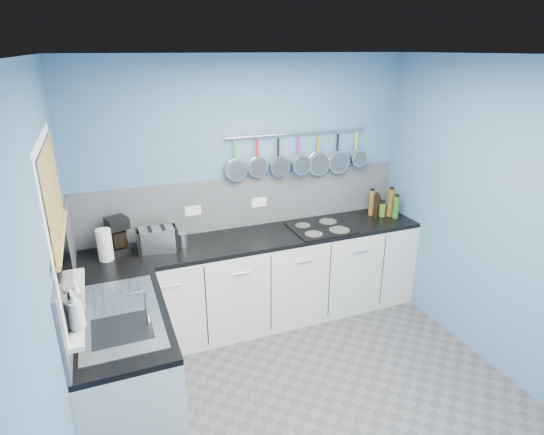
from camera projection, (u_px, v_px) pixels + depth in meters
floor at (314, 402)px, 3.44m from camera, size 3.20×3.00×0.02m
ceiling at (328, 53)px, 2.54m from camera, size 3.20×3.00×0.02m
wall_back at (248, 191)px, 4.30m from camera, size 3.20×0.02×2.50m
wall_front at (505, 414)px, 1.68m from camera, size 3.20×0.02×2.50m
wall_left at (57, 300)px, 2.44m from camera, size 0.02×3.00×2.50m
wall_right at (501, 221)px, 3.54m from camera, size 0.02×3.00×2.50m
backsplash_back at (249, 201)px, 4.32m from camera, size 3.20×0.02×0.50m
backsplash_left at (68, 269)px, 3.00m from camera, size 0.02×1.80×0.50m
cabinet_run_back at (260, 281)px, 4.33m from camera, size 3.20×0.60×0.86m
worktop_back at (259, 238)px, 4.17m from camera, size 3.20×0.60×0.04m
cabinet_run_left at (128, 373)px, 3.10m from camera, size 0.60×1.20×0.86m
worktop_left at (120, 317)px, 2.94m from camera, size 0.60×1.20×0.04m
window_frame at (57, 229)px, 2.61m from camera, size 0.01×1.00×1.10m
window_glass at (58, 229)px, 2.61m from camera, size 0.01×0.90×1.00m
bamboo_blind at (53, 192)px, 2.53m from camera, size 0.01×0.90×0.55m
window_sill at (76, 305)px, 2.80m from camera, size 0.10×0.98×0.03m
sink_unit at (120, 314)px, 2.93m from camera, size 0.50×0.95×0.01m
mixer_tap at (146, 307)px, 2.78m from camera, size 0.12×0.08×0.26m
socket_left at (193, 211)px, 4.13m from camera, size 0.15×0.01×0.09m
socket_right at (259, 202)px, 4.35m from camera, size 0.15×0.01×0.09m
pot_rail at (299, 133)px, 4.24m from camera, size 1.45×0.02×0.02m
soap_bottle_a at (75, 310)px, 2.49m from camera, size 0.10×0.10×0.24m
soap_bottle_b at (76, 295)px, 2.71m from camera, size 0.09×0.09×0.17m
paper_towel at (105, 245)px, 3.65m from camera, size 0.15×0.15×0.27m
coffee_maker at (118, 236)px, 3.78m from camera, size 0.23×0.24×0.31m
toaster at (157, 240)px, 3.83m from camera, size 0.34×0.24×0.20m
canister at (182, 239)px, 3.93m from camera, size 0.09×0.09×0.13m
hob at (321, 228)px, 4.32m from camera, size 0.57×0.50×0.01m
pan_0 at (236, 160)px, 4.08m from camera, size 0.20×0.06×0.39m
pan_1 at (257, 157)px, 4.15m from camera, size 0.19×0.05×0.38m
pan_2 at (278, 156)px, 4.22m from camera, size 0.20×0.08×0.39m
pan_3 at (299, 154)px, 4.30m from camera, size 0.20×0.11×0.39m
pan_4 at (318, 154)px, 4.37m from camera, size 0.23×0.06×0.42m
pan_5 at (337, 152)px, 4.45m from camera, size 0.23×0.08×0.42m
pan_6 at (356, 147)px, 4.51m from camera, size 0.17×0.12×0.36m
condiment_0 at (382, 207)px, 4.73m from camera, size 0.07×0.07×0.12m
condiment_1 at (377, 205)px, 4.71m from camera, size 0.07×0.07×0.19m
condiment_2 at (372, 203)px, 4.64m from camera, size 0.06×0.06×0.27m
condiment_3 at (390, 202)px, 4.61m from camera, size 0.07×0.07×0.29m
condiment_4 at (382, 210)px, 4.63m from camera, size 0.07×0.07×0.14m
condiment_5 at (376, 206)px, 4.56m from camera, size 0.05×0.05×0.25m
condiment_6 at (396, 207)px, 4.57m from camera, size 0.06×0.06×0.23m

